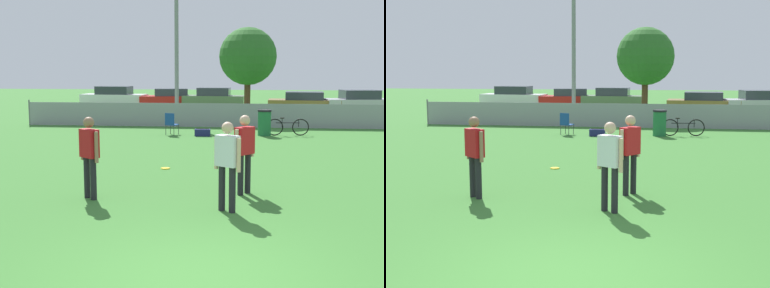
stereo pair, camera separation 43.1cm
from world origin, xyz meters
The scene contains 17 objects.
ground_plane centered at (0.00, 0.00, 0.00)m, with size 120.00×120.00×0.00m, color #38722D.
fence_backline centered at (0.00, 18.00, 0.55)m, with size 19.98×0.07×1.21m.
light_pole centered at (-3.07, 19.98, 4.86)m, with size 0.90×0.36×8.21m.
tree_near_pole centered at (0.44, 21.23, 3.29)m, with size 2.95×2.95×4.79m.
player_receiver_white centered at (0.23, 3.38, 1.02)m, with size 0.52×0.43×1.73m.
player_defender_red centered at (0.53, 4.85, 1.02)m, with size 0.45×0.49×1.73m.
player_thrower_red centered at (-2.67, 4.07, 1.02)m, with size 0.48×0.46×1.73m.
frisbee_disc centered at (-1.64, 7.55, 0.01)m, with size 0.25×0.25×0.03m.
folding_chair_sideline centered at (-2.59, 14.87, 0.51)m, with size 0.56×0.56×0.90m.
bicycle_sideline centered at (2.14, 15.22, 0.35)m, with size 1.72×0.44×0.73m.
trash_bin centered at (1.20, 15.09, 0.53)m, with size 0.56×0.56×1.05m.
gear_bag_sideline centered at (-1.28, 14.70, 0.14)m, with size 0.62×0.34×0.30m.
parked_car_white centered at (-8.71, 29.25, 0.72)m, with size 4.51×2.06×1.47m.
parked_car_red centered at (-4.77, 29.31, 0.65)m, with size 4.45×2.44×1.34m.
parked_car_olive centered at (-1.84, 28.92, 0.69)m, with size 4.14×1.92×1.42m.
parked_car_tan centered at (3.81, 26.02, 0.64)m, with size 4.37×2.18×1.30m.
parked_car_silver centered at (7.02, 25.97, 0.69)m, with size 4.23×2.26×1.43m.
Camera 1 is at (0.67, -6.61, 2.74)m, focal length 50.00 mm.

